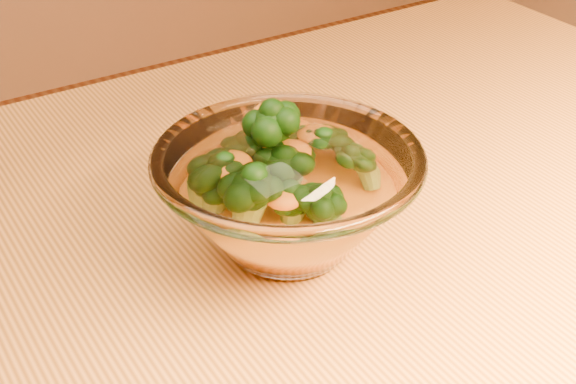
{
  "coord_description": "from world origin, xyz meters",
  "views": [
    {
      "loc": [
        -0.19,
        -0.35,
        1.11
      ],
      "look_at": [
        0.07,
        0.05,
        0.8
      ],
      "focal_mm": 50.0,
      "sensor_mm": 36.0,
      "label": 1
    }
  ],
  "objects": [
    {
      "name": "broccoli_heap",
      "position": [
        0.07,
        0.06,
        0.81
      ],
      "size": [
        0.13,
        0.11,
        0.08
      ],
      "color": "black",
      "rests_on": "cheese_sauce"
    },
    {
      "name": "cheese_sauce",
      "position": [
        0.07,
        0.05,
        0.78
      ],
      "size": [
        0.11,
        0.11,
        0.03
      ],
      "primitive_type": "ellipsoid",
      "color": "orange",
      "rests_on": "glass_bowl"
    },
    {
      "name": "glass_bowl",
      "position": [
        0.07,
        0.05,
        0.79
      ],
      "size": [
        0.19,
        0.19,
        0.09
      ],
      "color": "white",
      "rests_on": "table"
    }
  ]
}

